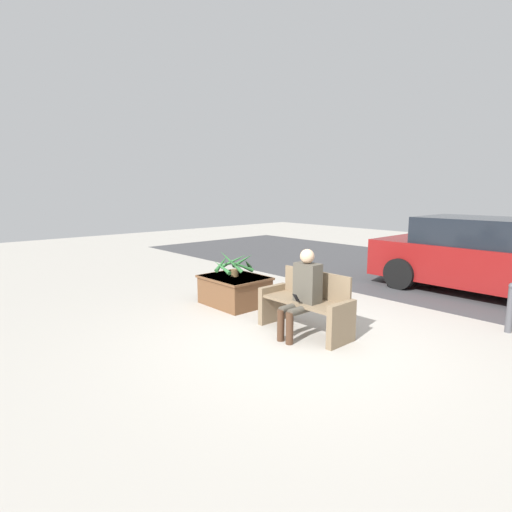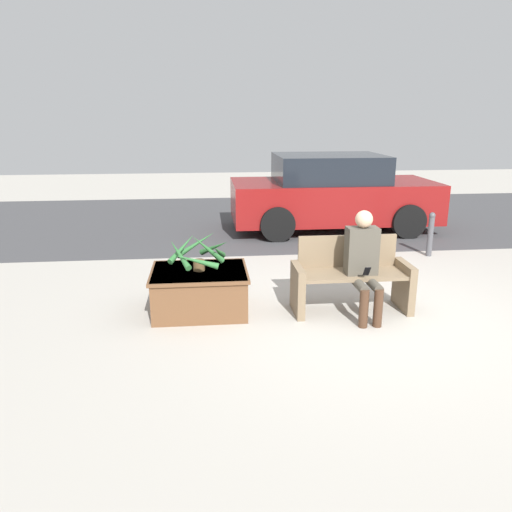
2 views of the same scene
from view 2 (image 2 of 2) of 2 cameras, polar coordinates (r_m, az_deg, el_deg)
The scene contains 8 objects.
ground_plane at distance 6.08m, azimuth 13.11°, elevation -6.85°, with size 30.00×30.00×0.00m, color #ADA89E.
road_surface at distance 11.44m, azimuth 3.92°, elevation 4.33°, with size 20.00×6.00×0.01m, color #424244.
bench at distance 6.13m, azimuth 10.77°, elevation -2.41°, with size 1.40×0.54×0.88m.
person_seated at distance 5.91m, azimuth 12.20°, elevation -0.37°, with size 0.37×0.61×1.25m.
planter_box at distance 6.04m, azimuth -6.45°, elevation -3.82°, with size 1.14×0.93×0.52m.
potted_plant at distance 5.89m, azimuth -6.53°, elevation 0.44°, with size 0.75×0.73×0.51m.
parked_car at distance 10.32m, azimuth 8.66°, elevation 7.09°, with size 4.08×1.98×1.52m.
bollard_post at distance 8.80m, azimuth 19.32°, elevation 2.46°, with size 0.10×0.10×0.74m.
Camera 2 is at (-1.92, -5.28, 2.32)m, focal length 35.00 mm.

